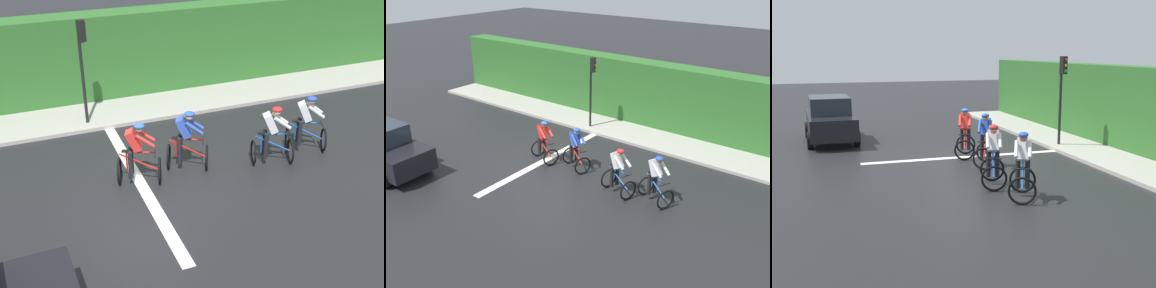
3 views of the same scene
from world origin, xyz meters
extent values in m
plane|color=black|center=(0.00, 0.00, 0.00)|extent=(80.00, 80.00, 0.00)
cube|color=#ADA89E|center=(-4.71, 2.00, 0.06)|extent=(2.80, 25.35, 0.12)
cube|color=gray|center=(-5.61, 2.00, 0.31)|extent=(0.44, 25.35, 0.63)
cube|color=#2D6628|center=(-5.91, 2.00, 1.50)|extent=(1.10, 25.35, 3.01)
cube|color=silver|center=(0.00, -0.03, 0.00)|extent=(7.00, 0.30, 0.01)
torus|color=black|center=(0.33, 5.33, 0.34)|extent=(0.64, 0.34, 0.68)
torus|color=black|center=(-0.10, 4.40, 0.34)|extent=(0.64, 0.34, 0.68)
cylinder|color=#1E59B2|center=(0.11, 4.87, 0.59)|extent=(0.45, 0.92, 0.51)
cylinder|color=#1E59B2|center=(-0.01, 4.59, 0.62)|extent=(0.04, 0.04, 0.55)
cylinder|color=#1E59B2|center=(0.14, 4.91, 0.87)|extent=(0.34, 0.67, 0.04)
cube|color=black|center=(-0.01, 4.59, 0.91)|extent=(0.18, 0.24, 0.04)
cylinder|color=black|center=(0.28, 5.24, 0.84)|extent=(0.39, 0.20, 0.03)
cube|color=white|center=(0.07, 4.77, 1.21)|extent=(0.44, 0.50, 0.57)
sphere|color=#9E7051|center=(0.14, 4.91, 1.52)|extent=(0.20, 0.20, 0.20)
ellipsoid|color=#264CB2|center=(0.14, 4.91, 1.59)|extent=(0.34, 0.35, 0.14)
cylinder|color=black|center=(-0.08, 4.73, 0.57)|extent=(0.12, 0.12, 0.74)
cylinder|color=black|center=(0.14, 4.63, 0.57)|extent=(0.12, 0.12, 0.74)
cylinder|color=white|center=(0.05, 5.10, 1.26)|extent=(0.28, 0.47, 0.37)
cylinder|color=white|center=(0.34, 4.97, 1.26)|extent=(0.28, 0.47, 0.37)
torus|color=black|center=(0.55, 4.10, 0.34)|extent=(0.67, 0.27, 0.68)
torus|color=black|center=(0.24, 3.13, 0.34)|extent=(0.67, 0.27, 0.68)
cylinder|color=#1E59B2|center=(0.40, 3.61, 0.59)|extent=(0.35, 0.95, 0.51)
cylinder|color=#1E59B2|center=(0.30, 3.32, 0.62)|extent=(0.04, 0.04, 0.55)
cylinder|color=#1E59B2|center=(0.41, 3.66, 0.87)|extent=(0.26, 0.69, 0.04)
cube|color=black|center=(0.30, 3.32, 0.91)|extent=(0.16, 0.24, 0.04)
cylinder|color=black|center=(0.52, 4.00, 0.84)|extent=(0.41, 0.16, 0.03)
cube|color=white|center=(0.36, 3.51, 1.21)|extent=(0.41, 0.48, 0.57)
sphere|color=tan|center=(0.41, 3.66, 1.52)|extent=(0.20, 0.20, 0.20)
ellipsoid|color=red|center=(0.41, 3.66, 1.59)|extent=(0.31, 0.34, 0.14)
cylinder|color=black|center=(0.22, 3.45, 0.57)|extent=(0.12, 0.12, 0.74)
cylinder|color=black|center=(0.45, 3.38, 0.57)|extent=(0.12, 0.12, 0.74)
cylinder|color=white|center=(0.30, 3.84, 1.26)|extent=(0.23, 0.48, 0.37)
cylinder|color=white|center=(0.60, 3.74, 1.26)|extent=(0.23, 0.48, 0.37)
torus|color=black|center=(0.02, 1.84, 0.34)|extent=(0.64, 0.34, 0.68)
torus|color=black|center=(-0.41, 0.92, 0.34)|extent=(0.64, 0.34, 0.68)
cylinder|color=red|center=(-0.19, 1.38, 0.59)|extent=(0.46, 0.91, 0.51)
cylinder|color=red|center=(-0.32, 1.10, 0.62)|extent=(0.04, 0.04, 0.55)
cylinder|color=red|center=(-0.17, 1.42, 0.87)|extent=(0.34, 0.67, 0.04)
cube|color=black|center=(-0.32, 1.10, 0.91)|extent=(0.18, 0.24, 0.04)
cylinder|color=black|center=(-0.02, 1.75, 0.84)|extent=(0.39, 0.21, 0.03)
cube|color=#2D51B7|center=(-0.23, 1.29, 1.21)|extent=(0.44, 0.50, 0.57)
sphere|color=tan|center=(-0.17, 1.42, 1.52)|extent=(0.20, 0.20, 0.20)
ellipsoid|color=#264CB2|center=(-0.17, 1.42, 1.59)|extent=(0.34, 0.36, 0.14)
cylinder|color=black|center=(-0.39, 1.24, 0.57)|extent=(0.12, 0.12, 0.74)
cylinder|color=black|center=(-0.17, 1.14, 0.57)|extent=(0.12, 0.12, 0.74)
cylinder|color=#2D51B7|center=(-0.26, 1.61, 1.26)|extent=(0.28, 0.47, 0.37)
cylinder|color=#2D51B7|center=(0.03, 1.48, 1.26)|extent=(0.28, 0.47, 0.37)
torus|color=black|center=(0.19, 0.46, 0.34)|extent=(0.66, 0.29, 0.68)
torus|color=black|center=(-0.15, -0.50, 0.34)|extent=(0.66, 0.29, 0.68)
cylinder|color=red|center=(0.02, -0.02, 0.59)|extent=(0.38, 0.95, 0.51)
cylinder|color=red|center=(-0.08, -0.31, 0.62)|extent=(0.04, 0.04, 0.55)
cylinder|color=red|center=(0.04, 0.03, 0.87)|extent=(0.28, 0.69, 0.04)
cube|color=black|center=(-0.08, -0.31, 0.91)|extent=(0.17, 0.24, 0.04)
cylinder|color=black|center=(0.16, 0.36, 0.84)|extent=(0.41, 0.17, 0.03)
cube|color=red|center=(-0.01, -0.12, 1.21)|extent=(0.42, 0.49, 0.57)
sphere|color=#9E7051|center=(0.04, 0.03, 1.52)|extent=(0.20, 0.20, 0.20)
ellipsoid|color=#264CB2|center=(0.04, 0.03, 1.59)|extent=(0.32, 0.34, 0.14)
cylinder|color=black|center=(-0.16, -0.17, 0.57)|extent=(0.12, 0.12, 0.74)
cylinder|color=black|center=(0.07, -0.25, 0.57)|extent=(0.12, 0.12, 0.74)
cylinder|color=red|center=(-0.07, 0.20, 1.26)|extent=(0.25, 0.48, 0.37)
cylinder|color=red|center=(0.23, 0.10, 1.26)|extent=(0.25, 0.48, 0.37)
cube|color=black|center=(4.20, -4.33, 0.70)|extent=(1.83, 4.15, 0.80)
cube|color=#262D38|center=(4.21, -4.58, 1.43)|extent=(1.56, 2.18, 0.66)
cylinder|color=black|center=(3.33, -3.08, 0.32)|extent=(0.24, 0.65, 0.64)
cylinder|color=black|center=(4.99, -3.03, 0.32)|extent=(0.24, 0.65, 0.64)
cylinder|color=black|center=(3.41, -5.62, 0.32)|extent=(0.24, 0.65, 0.64)
cylinder|color=black|center=(5.07, -5.57, 0.32)|extent=(0.24, 0.65, 0.64)
cube|color=#EAEACC|center=(3.63, -2.33, 0.80)|extent=(0.28, 0.09, 0.16)
cube|color=#EAEACC|center=(4.65, -2.30, 0.80)|extent=(0.28, 0.09, 0.16)
cylinder|color=black|center=(-3.81, -0.60, 1.35)|extent=(0.10, 0.10, 2.70)
cube|color=black|center=(-3.84, -0.50, 3.02)|extent=(0.24, 0.24, 0.64)
sphere|color=red|center=(-3.87, -0.40, 3.22)|extent=(0.11, 0.11, 0.11)
sphere|color=orange|center=(-3.87, -0.40, 3.02)|extent=(0.11, 0.11, 0.11)
sphere|color=green|center=(-3.87, -0.40, 2.82)|extent=(0.11, 0.11, 0.11)
camera|label=1|loc=(10.61, -2.83, 6.84)|focal=46.58mm
camera|label=2|loc=(10.99, 10.02, 7.30)|focal=39.14mm
camera|label=3|loc=(4.91, 15.37, 3.57)|focal=45.80mm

